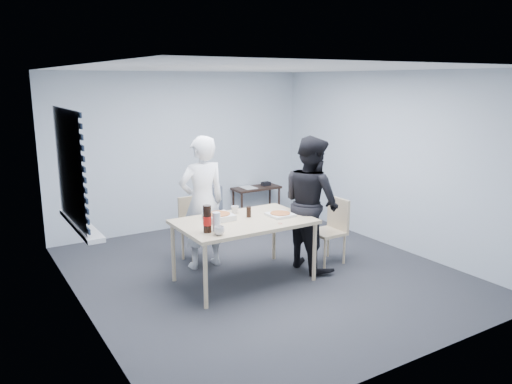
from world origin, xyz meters
TOP-DOWN VIEW (x-y plane):
  - room at (-2.20, 0.40)m, footprint 5.00×5.00m
  - dining_table at (-0.34, -0.12)m, footprint 1.62×1.03m
  - chair_far at (-0.52, 0.90)m, footprint 0.42×0.42m
  - chair_right at (1.04, -0.15)m, footprint 0.42×0.42m
  - person_white at (-0.55, 0.61)m, footprint 0.65×0.42m
  - person_black at (0.66, -0.16)m, footprint 0.47×0.86m
  - side_table at (1.32, 2.28)m, footprint 0.87×0.39m
  - stool at (0.10, 1.63)m, footprint 0.32×0.32m
  - backpack at (0.10, 1.62)m, footprint 0.29×0.21m
  - pizza_box_a at (-0.59, 0.06)m, footprint 0.32×0.32m
  - pizza_box_b at (0.14, -0.19)m, footprint 0.30×0.30m
  - mug_a at (-0.88, -0.49)m, footprint 0.17×0.17m
  - mug_b at (-0.28, 0.23)m, footprint 0.10×0.10m
  - cola_glass at (-0.22, -0.03)m, footprint 0.06×0.06m
  - soda_bottle at (-0.94, -0.33)m, footprint 0.10×0.10m
  - plastic_cups at (-0.84, -0.35)m, footprint 0.10×0.10m
  - rubber_band at (-0.05, -0.47)m, footprint 0.07×0.07m
  - papers at (1.17, 2.31)m, footprint 0.24×0.32m
  - black_box at (1.54, 2.30)m, footprint 0.17×0.14m

SIDE VIEW (x-z plane):
  - stool at x=0.10m, z-range 0.11..0.55m
  - side_table at x=1.32m, z-range 0.21..0.79m
  - chair_far at x=-0.52m, z-range 0.07..0.96m
  - chair_right at x=1.04m, z-range 0.07..0.96m
  - papers at x=1.17m, z-range 0.58..0.58m
  - black_box at x=1.54m, z-range 0.58..0.64m
  - backpack at x=0.10m, z-range 0.44..0.84m
  - dining_table at x=-0.34m, z-range 0.34..1.13m
  - rubber_band at x=-0.05m, z-range 0.79..0.79m
  - pizza_box_b at x=0.14m, z-range 0.79..0.83m
  - pizza_box_a at x=-0.59m, z-range 0.79..0.87m
  - mug_b at x=-0.28m, z-range 0.79..0.88m
  - mug_a at x=-0.88m, z-range 0.79..0.89m
  - cola_glass at x=-0.22m, z-range 0.79..0.92m
  - person_white at x=-0.55m, z-range 0.00..1.77m
  - person_black at x=0.66m, z-range 0.00..1.77m
  - plastic_cups at x=-0.84m, z-range 0.79..1.01m
  - soda_bottle at x=-0.94m, z-range 0.78..1.10m
  - room at x=-2.20m, z-range -1.06..3.94m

